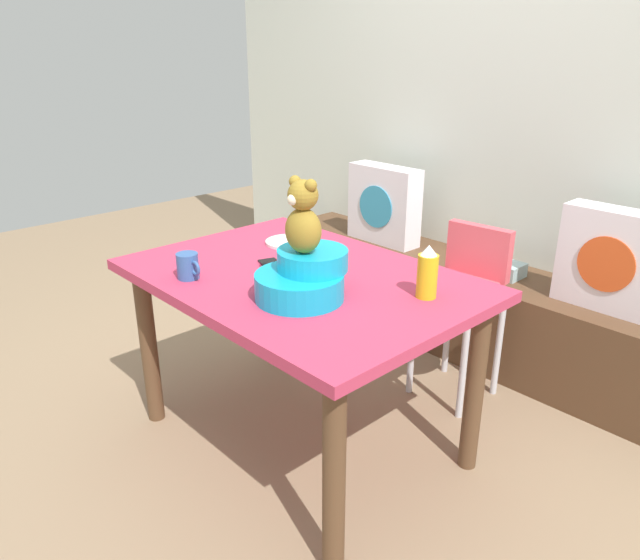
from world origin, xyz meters
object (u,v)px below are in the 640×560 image
at_px(book_stack, 502,268).
at_px(teddy_bear, 303,218).
at_px(dining_table, 301,300).
at_px(dinner_plate_near, 289,242).
at_px(coffee_mug, 188,266).
at_px(highchair, 462,290).
at_px(ketchup_bottle, 427,273).
at_px(pillow_floral_left, 384,205).
at_px(cell_phone, 272,265).
at_px(infant_seat_teal, 304,277).
at_px(pillow_floral_right, 613,260).

distance_m(book_stack, teddy_bear, 1.44).
distance_m(dining_table, dinner_plate_near, 0.39).
bearing_deg(dinner_plate_near, coffee_mug, -83.00).
bearing_deg(dining_table, highchair, 74.95).
distance_m(book_stack, coffee_mug, 1.61).
relative_size(highchair, ketchup_bottle, 4.27).
distance_m(highchair, ketchup_bottle, 0.71).
bearing_deg(book_stack, dining_table, -97.03).
bearing_deg(ketchup_bottle, book_stack, 106.23).
distance_m(pillow_floral_left, cell_phone, 1.30).
xyz_separation_m(ketchup_bottle, cell_phone, (-0.59, -0.19, -0.08)).
xyz_separation_m(highchair, infant_seat_teal, (-0.04, -0.90, 0.29)).
bearing_deg(dinner_plate_near, teddy_bear, -35.27).
height_order(ketchup_bottle, cell_phone, ketchup_bottle).
distance_m(teddy_bear, dinner_plate_near, 0.65).
xyz_separation_m(teddy_bear, dinner_plate_near, (-0.48, 0.34, -0.27)).
distance_m(pillow_floral_left, dining_table, 1.34).
bearing_deg(teddy_bear, pillow_floral_right, 69.30).
relative_size(coffee_mug, dinner_plate_near, 0.60).
xyz_separation_m(book_stack, infant_seat_teal, (0.02, -1.34, 0.32)).
bearing_deg(coffee_mug, highchair, 67.44).
bearing_deg(coffee_mug, ketchup_bottle, 35.37).
height_order(highchair, infant_seat_teal, infant_seat_teal).
height_order(pillow_floral_right, dining_table, pillow_floral_right).
xyz_separation_m(dining_table, infant_seat_teal, (0.17, -0.13, 0.17)).
bearing_deg(ketchup_bottle, coffee_mug, -144.63).
bearing_deg(teddy_bear, dining_table, 141.85).
height_order(dinner_plate_near, cell_phone, dinner_plate_near).
height_order(book_stack, dinner_plate_near, dinner_plate_near).
relative_size(pillow_floral_left, cell_phone, 3.06).
bearing_deg(book_stack, coffee_mug, -104.52).
relative_size(pillow_floral_left, coffee_mug, 3.67).
bearing_deg(teddy_bear, ketchup_bottle, 47.33).
relative_size(book_stack, teddy_bear, 0.80).
height_order(dining_table, cell_phone, cell_phone).
relative_size(infant_seat_teal, coffee_mug, 2.75).
bearing_deg(pillow_floral_left, coffee_mug, -75.99).
height_order(pillow_floral_left, dinner_plate_near, pillow_floral_left).
bearing_deg(teddy_bear, pillow_floral_left, 121.07).
relative_size(ketchup_bottle, dinner_plate_near, 0.92).
distance_m(ketchup_bottle, cell_phone, 0.63).
bearing_deg(highchair, book_stack, 97.58).
xyz_separation_m(pillow_floral_right, teddy_bear, (-0.50, -1.32, 0.34)).
relative_size(book_stack, cell_phone, 1.39).
distance_m(coffee_mug, dinner_plate_near, 0.54).
bearing_deg(cell_phone, book_stack, 4.75).
height_order(pillow_floral_left, infant_seat_teal, same).
distance_m(pillow_floral_left, infant_seat_teal, 1.54).
distance_m(highchair, infant_seat_teal, 0.95).
distance_m(dining_table, cell_phone, 0.18).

